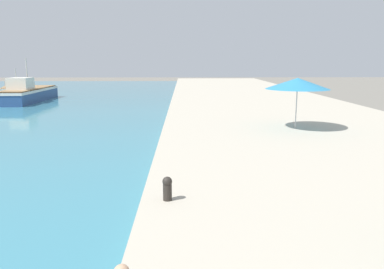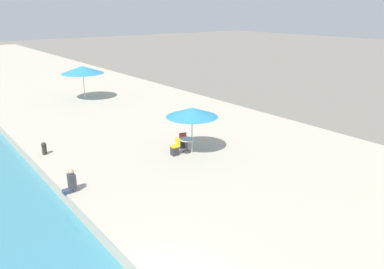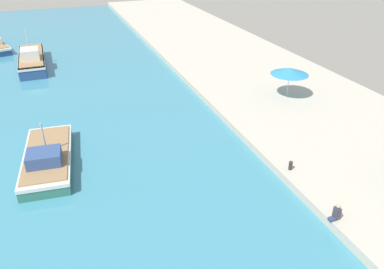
{
  "view_description": "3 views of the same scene",
  "coord_description": "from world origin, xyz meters",
  "px_view_note": "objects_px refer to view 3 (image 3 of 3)",
  "views": [
    {
      "loc": [
        1.17,
        2.8,
        4.28
      ],
      "look_at": [
        1.5,
        17.39,
        1.39
      ],
      "focal_mm": 35.0,
      "sensor_mm": 36.0,
      "label": 1
    },
    {
      "loc": [
        -4.29,
        -6.64,
        7.75
      ],
      "look_at": [
        6.93,
        7.87,
        1.59
      ],
      "focal_mm": 35.0,
      "sensor_mm": 36.0,
      "label": 2
    },
    {
      "loc": [
        -12.3,
        -4.49,
        14.25
      ],
      "look_at": [
        -4.0,
        18.0,
        1.19
      ],
      "focal_mm": 35.0,
      "sensor_mm": 36.0,
      "label": 3
    }
  ],
  "objects_px": {
    "fishing_boat_mid": "(32,59)",
    "cafe_umbrella_white": "(290,71)",
    "fishing_boat_near": "(48,158)",
    "mooring_bollard": "(291,165)",
    "person_at_quay": "(336,213)"
  },
  "relations": [
    {
      "from": "fishing_boat_mid",
      "to": "cafe_umbrella_white",
      "type": "bearing_deg",
      "value": -41.69
    },
    {
      "from": "fishing_boat_near",
      "to": "mooring_bollard",
      "type": "relative_size",
      "value": 12.71
    },
    {
      "from": "fishing_boat_near",
      "to": "cafe_umbrella_white",
      "type": "height_order",
      "value": "cafe_umbrella_white"
    },
    {
      "from": "fishing_boat_near",
      "to": "person_at_quay",
      "type": "xyz_separation_m",
      "value": [
        14.35,
        -11.82,
        0.35
      ]
    },
    {
      "from": "person_at_quay",
      "to": "fishing_boat_near",
      "type": "bearing_deg",
      "value": 140.51
    },
    {
      "from": "fishing_boat_near",
      "to": "mooring_bollard",
      "type": "height_order",
      "value": "fishing_boat_near"
    },
    {
      "from": "fishing_boat_mid",
      "to": "fishing_boat_near",
      "type": "bearing_deg",
      "value": -88.07
    },
    {
      "from": "fishing_boat_near",
      "to": "mooring_bollard",
      "type": "bearing_deg",
      "value": -19.9
    },
    {
      "from": "mooring_bollard",
      "to": "cafe_umbrella_white",
      "type": "bearing_deg",
      "value": 58.2
    },
    {
      "from": "mooring_bollard",
      "to": "fishing_boat_mid",
      "type": "bearing_deg",
      "value": 117.82
    },
    {
      "from": "fishing_boat_near",
      "to": "fishing_boat_mid",
      "type": "bearing_deg",
      "value": 97.73
    },
    {
      "from": "person_at_quay",
      "to": "mooring_bollard",
      "type": "xyz_separation_m",
      "value": [
        0.44,
        4.96,
        -0.1
      ]
    },
    {
      "from": "fishing_boat_near",
      "to": "person_at_quay",
      "type": "relative_size",
      "value": 8.24
    },
    {
      "from": "fishing_boat_mid",
      "to": "mooring_bollard",
      "type": "bearing_deg",
      "value": -63.0
    },
    {
      "from": "cafe_umbrella_white",
      "to": "mooring_bollard",
      "type": "bearing_deg",
      "value": -121.8
    }
  ]
}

